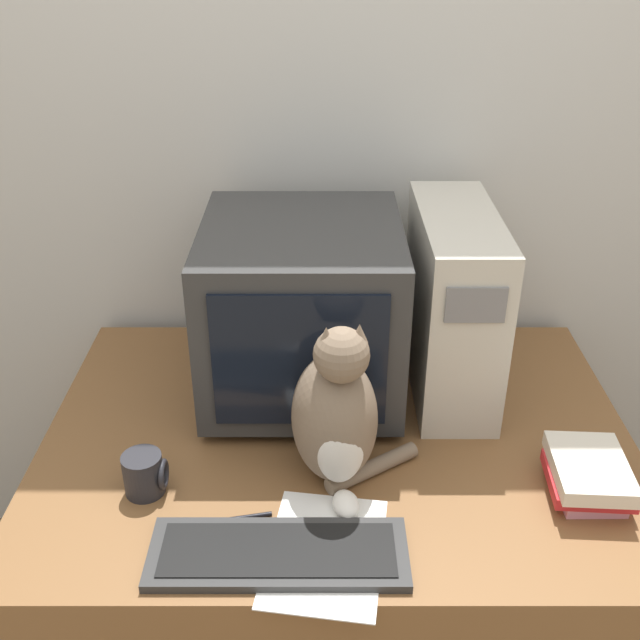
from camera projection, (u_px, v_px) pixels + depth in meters
The scene contains 10 objects.
wall_back at pixel (339, 153), 1.94m from camera, with size 7.00×0.05×2.50m.
desk at pixel (338, 554), 1.88m from camera, with size 1.32×0.96×0.77m.
crt_monitor at pixel (305, 309), 1.75m from camera, with size 0.45×0.49×0.42m.
computer_tower at pixel (455, 303), 1.77m from camera, with size 0.18×0.48×0.44m.
keyboard at pixel (281, 553), 1.37m from camera, with size 0.47×0.17×0.02m.
cat at pixel (339, 416), 1.49m from camera, with size 0.29×0.27×0.37m.
book_stack at pixel (591, 477), 1.50m from camera, with size 0.17×0.20×0.08m.
pen at pixel (235, 519), 1.45m from camera, with size 0.15×0.04×0.01m.
paper_sheet at pixel (328, 551), 1.38m from camera, with size 0.25×0.32×0.00m.
mug at pixel (148, 473), 1.51m from camera, with size 0.09×0.08×0.09m.
Camera 1 is at (-0.04, -0.88, 1.81)m, focal length 42.00 mm.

